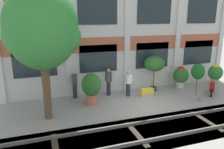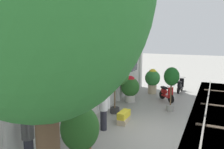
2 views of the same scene
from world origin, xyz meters
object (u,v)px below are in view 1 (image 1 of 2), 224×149
at_px(potted_plant_fluted_column, 91,87).
at_px(potted_plant_low_pan, 154,64).
at_px(potted_plant_glazed_jar, 215,73).
at_px(resident_by_doorway, 109,81).
at_px(potted_plant_terracotta_small, 198,74).
at_px(scooter_second_parked, 212,87).
at_px(broadleaf_tree, 42,30).
at_px(potted_plant_square_trough, 147,93).
at_px(resident_near_plants, 75,84).
at_px(resident_watching_tracks, 128,83).
at_px(potted_plant_ribbed_drum, 181,75).

distance_m(potted_plant_fluted_column, potted_plant_low_pan, 4.58).
bearing_deg(potted_plant_glazed_jar, resident_by_doorway, 174.42).
xyz_separation_m(potted_plant_terracotta_small, scooter_second_parked, (1.72, 0.58, -1.17)).
height_order(broadleaf_tree, potted_plant_terracotta_small, broadleaf_tree).
relative_size(potted_plant_fluted_column, potted_plant_terracotta_small, 0.81).
height_order(potted_plant_square_trough, potted_plant_glazed_jar, potted_plant_glazed_jar).
bearing_deg(potted_plant_glazed_jar, resident_near_plants, 174.63).
bearing_deg(resident_by_doorway, broadleaf_tree, -4.47).
xyz_separation_m(scooter_second_parked, resident_near_plants, (-8.32, 2.05, 0.47)).
xyz_separation_m(potted_plant_glazed_jar, resident_by_doorway, (-7.52, 0.73, -0.04)).
bearing_deg(broadleaf_tree, potted_plant_glazed_jar, 6.89).
distance_m(potted_plant_square_trough, resident_near_plants, 4.42).
bearing_deg(resident_by_doorway, resident_watching_tracks, 121.05).
bearing_deg(potted_plant_terracotta_small, broadleaf_tree, 177.39).
relative_size(potted_plant_ribbed_drum, resident_by_doorway, 0.88).
relative_size(potted_plant_ribbed_drum, potted_plant_glazed_jar, 0.92).
bearing_deg(potted_plant_ribbed_drum, potted_plant_square_trough, -164.03).
bearing_deg(resident_near_plants, resident_watching_tracks, 21.17).
relative_size(potted_plant_terracotta_small, potted_plant_ribbed_drum, 1.48).
bearing_deg(potted_plant_fluted_column, potted_plant_square_trough, 1.82).
relative_size(broadleaf_tree, potted_plant_glazed_jar, 3.83).
height_order(potted_plant_glazed_jar, resident_near_plants, resident_near_plants).
xyz_separation_m(potted_plant_ribbed_drum, resident_by_doorway, (-5.19, 0.08, 0.07)).
bearing_deg(potted_plant_low_pan, scooter_second_parked, -29.47).
bearing_deg(potted_plant_glazed_jar, potted_plant_ribbed_drum, 164.40).
distance_m(broadleaf_tree, resident_by_doorway, 5.39).
bearing_deg(potted_plant_square_trough, potted_plant_low_pan, 43.11).
xyz_separation_m(resident_by_doorway, resident_watching_tracks, (1.10, -0.52, -0.08)).
bearing_deg(potted_plant_ribbed_drum, resident_near_plants, 178.03).
bearing_deg(scooter_second_parked, broadleaf_tree, -44.10).
height_order(scooter_second_parked, resident_near_plants, resident_near_plants).
height_order(potted_plant_fluted_column, potted_plant_glazed_jar, potted_plant_fluted_column).
bearing_deg(potted_plant_fluted_column, resident_near_plants, 120.74).
height_order(potted_plant_fluted_column, resident_watching_tracks, potted_plant_fluted_column).
height_order(potted_plant_square_trough, potted_plant_fluted_column, potted_plant_fluted_column).
xyz_separation_m(potted_plant_ribbed_drum, resident_near_plants, (-7.25, 0.25, 0.06)).
bearing_deg(potted_plant_terracotta_small, potted_plant_low_pan, 121.41).
relative_size(potted_plant_glazed_jar, resident_watching_tracks, 1.03).
height_order(potted_plant_low_pan, resident_by_doorway, potted_plant_low_pan).
height_order(broadleaf_tree, potted_plant_fluted_column, broadleaf_tree).
bearing_deg(potted_plant_ribbed_drum, broadleaf_tree, -167.29).
bearing_deg(potted_plant_fluted_column, resident_watching_tracks, 12.53).
bearing_deg(resident_watching_tracks, scooter_second_parked, 121.50).
bearing_deg(potted_plant_terracotta_small, potted_plant_square_trough, 147.32).
xyz_separation_m(potted_plant_square_trough, potted_plant_fluted_column, (-3.50, -0.11, 0.79)).
bearing_deg(potted_plant_low_pan, potted_plant_fluted_column, -167.62).
distance_m(broadleaf_tree, resident_watching_tracks, 6.09).
height_order(potted_plant_terracotta_small, potted_plant_glazed_jar, potted_plant_terracotta_small).
distance_m(potted_plant_ribbed_drum, resident_near_plants, 7.25).
relative_size(broadleaf_tree, potted_plant_square_trough, 6.75).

